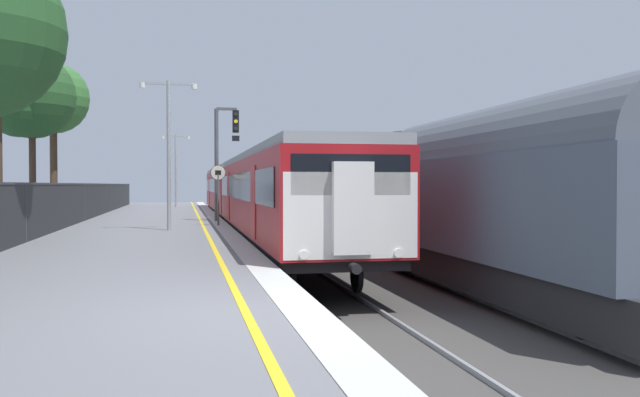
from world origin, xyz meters
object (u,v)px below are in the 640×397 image
(speed_limit_sign, at_px, (218,187))
(platform_lamp_far, at_px, (176,164))
(background_tree_left, at_px, (54,100))
(freight_train_adjacent_track, at_px, (326,189))
(signal_gantry, at_px, (223,150))
(commuter_train_at_platform, at_px, (250,192))
(platform_lamp_mid, at_px, (169,142))
(background_tree_back, at_px, (28,99))

(speed_limit_sign, height_order, platform_lamp_far, platform_lamp_far)
(speed_limit_sign, xyz_separation_m, background_tree_left, (-7.90, 10.23, 4.46))
(platform_lamp_far, bearing_deg, background_tree_left, -115.55)
(freight_train_adjacent_track, distance_m, signal_gantry, 6.88)
(commuter_train_at_platform, relative_size, speed_limit_sign, 17.08)
(freight_train_adjacent_track, height_order, platform_lamp_far, platform_lamp_far)
(background_tree_left, bearing_deg, freight_train_adjacent_track, -13.03)
(speed_limit_sign, distance_m, platform_lamp_mid, 3.45)
(freight_train_adjacent_track, bearing_deg, signal_gantry, -145.49)
(signal_gantry, bearing_deg, platform_lamp_mid, -111.32)
(signal_gantry, xyz_separation_m, platform_lamp_far, (-2.23, 19.58, -0.06))
(commuter_train_at_platform, relative_size, platform_lamp_far, 7.88)
(platform_lamp_far, bearing_deg, background_tree_back, -107.25)
(background_tree_left, distance_m, background_tree_back, 6.59)
(commuter_train_at_platform, bearing_deg, speed_limit_sign, -107.55)
(platform_lamp_mid, height_order, platform_lamp_far, platform_lamp_mid)
(signal_gantry, distance_m, platform_lamp_mid, 6.13)
(platform_lamp_far, bearing_deg, signal_gantry, -83.51)
(freight_train_adjacent_track, height_order, platform_lamp_mid, platform_lamp_mid)
(speed_limit_sign, bearing_deg, platform_lamp_far, 94.64)
(signal_gantry, relative_size, speed_limit_sign, 2.11)
(speed_limit_sign, bearing_deg, signal_gantry, 83.57)
(platform_lamp_far, xyz_separation_m, background_tree_back, (-5.96, -19.18, 2.18))
(speed_limit_sign, bearing_deg, freight_train_adjacent_track, 50.33)
(signal_gantry, distance_m, background_tree_back, 8.46)
(platform_lamp_mid, distance_m, background_tree_back, 8.79)
(freight_train_adjacent_track, xyz_separation_m, speed_limit_sign, (-5.85, -7.05, 0.17))
(commuter_train_at_platform, distance_m, platform_lamp_far, 17.52)
(commuter_train_at_platform, height_order, background_tree_left, background_tree_left)
(signal_gantry, relative_size, platform_lamp_mid, 0.95)
(freight_train_adjacent_track, distance_m, platform_lamp_far, 17.67)
(platform_lamp_far, bearing_deg, speed_limit_sign, -85.36)
(platform_lamp_far, distance_m, background_tree_back, 20.20)
(signal_gantry, distance_m, platform_lamp_far, 19.70)
(freight_train_adjacent_track, relative_size, background_tree_back, 7.24)
(commuter_train_at_platform, xyz_separation_m, platform_lamp_far, (-3.70, 17.03, 1.83))
(platform_lamp_far, bearing_deg, platform_lamp_mid, -90.00)
(signal_gantry, bearing_deg, freight_train_adjacent_track, 34.51)
(freight_train_adjacent_track, xyz_separation_m, signal_gantry, (-5.48, -3.77, 1.78))
(commuter_train_at_platform, distance_m, freight_train_adjacent_track, 4.19)
(background_tree_back, bearing_deg, platform_lamp_mid, -45.70)
(commuter_train_at_platform, relative_size, signal_gantry, 8.11)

